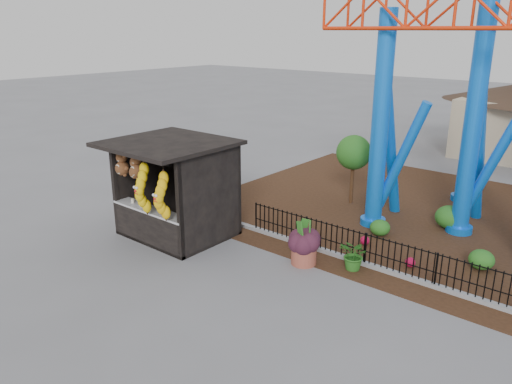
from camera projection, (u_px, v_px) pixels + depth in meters
The scene contains 9 objects.
ground at pixel (219, 274), 13.63m from camera, with size 120.00×120.00×0.00m, color slate.
mulch_bed at pixel (466, 225), 17.03m from camera, with size 18.00×12.00×0.02m, color #331E11.
curb at pixel (405, 277), 13.36m from camera, with size 18.00×0.18×0.12m, color gray.
prize_booth at pixel (170, 192), 15.64m from camera, with size 3.50×3.40×3.12m.
picket_fence at pixel (440, 272), 12.68m from camera, with size 12.20×0.06×1.00m, color black, non-canonical shape.
terracotta_planter at pixel (304, 254), 14.16m from camera, with size 0.72×0.72×0.58m, color #9D4A39.
planter_foliage at pixel (304, 234), 13.97m from camera, with size 0.70×0.70×0.64m, color #371624.
potted_plant at pixel (355, 255), 13.74m from camera, with size 0.81×0.70×0.89m, color #174E17.
landscaping at pixel (479, 241), 14.96m from camera, with size 8.18×4.22×0.77m.
Camera 1 is at (8.63, -8.77, 6.37)m, focal length 35.00 mm.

